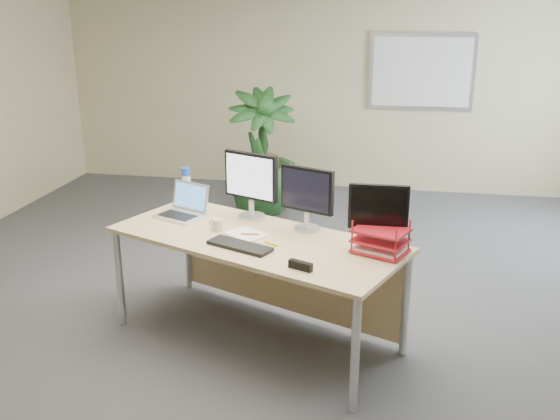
% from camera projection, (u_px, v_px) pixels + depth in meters
% --- Properties ---
extents(floor, '(8.00, 8.00, 0.00)m').
position_uv_depth(floor, '(261.00, 328.00, 4.79)').
color(floor, '#46464B').
rests_on(floor, ground).
extents(back_wall, '(7.00, 0.04, 2.70)m').
position_uv_depth(back_wall, '(326.00, 86.00, 8.09)').
color(back_wall, '#BFB387').
rests_on(back_wall, floor).
extents(whiteboard, '(1.30, 0.04, 0.95)m').
position_uv_depth(whiteboard, '(421.00, 72.00, 7.78)').
color(whiteboard, '#BABABF').
rests_on(whiteboard, back_wall).
extents(desk, '(2.27, 1.61, 0.80)m').
position_uv_depth(desk, '(265.00, 254.00, 4.54)').
color(desk, tan).
rests_on(desk, floor).
extents(floor_plant, '(1.09, 1.09, 1.50)m').
position_uv_depth(floor_plant, '(261.00, 158.00, 6.85)').
color(floor_plant, '#123316').
rests_on(floor_plant, floor).
extents(monitor_left, '(0.44, 0.21, 0.51)m').
position_uv_depth(monitor_left, '(251.00, 181.00, 4.70)').
color(monitor_left, silver).
rests_on(monitor_left, desk).
extents(monitor_right, '(0.40, 0.19, 0.47)m').
position_uv_depth(monitor_right, '(307.00, 195.00, 4.46)').
color(monitor_right, silver).
rests_on(monitor_right, desk).
extents(monitor_dark, '(0.40, 0.18, 0.44)m').
position_uv_depth(monitor_dark, '(378.00, 212.00, 4.13)').
color(monitor_dark, silver).
rests_on(monitor_dark, desk).
extents(laptop, '(0.43, 0.40, 0.24)m').
position_uv_depth(laptop, '(183.00, 208.00, 4.83)').
color(laptop, silver).
rests_on(laptop, desk).
extents(keyboard, '(0.48, 0.32, 0.03)m').
position_uv_depth(keyboard, '(240.00, 246.00, 4.21)').
color(keyboard, black).
rests_on(keyboard, desk).
extents(coffee_mug, '(0.11, 0.08, 0.09)m').
position_uv_depth(coffee_mug, '(217.00, 225.00, 4.51)').
color(coffee_mug, silver).
rests_on(coffee_mug, desk).
extents(spiral_notebook, '(0.33, 0.32, 0.01)m').
position_uv_depth(spiral_notebook, '(246.00, 235.00, 4.43)').
color(spiral_notebook, white).
rests_on(spiral_notebook, desk).
extents(orange_pen, '(0.13, 0.02, 0.01)m').
position_uv_depth(orange_pen, '(250.00, 234.00, 4.41)').
color(orange_pen, '#D84918').
rests_on(orange_pen, spiral_notebook).
extents(yellow_highlighter, '(0.11, 0.08, 0.02)m').
position_uv_depth(yellow_highlighter, '(271.00, 244.00, 4.26)').
color(yellow_highlighter, '#F6FB1A').
rests_on(yellow_highlighter, desk).
extents(water_bottle, '(0.08, 0.08, 0.30)m').
position_uv_depth(water_bottle, '(186.00, 186.00, 5.10)').
color(water_bottle, silver).
rests_on(water_bottle, desk).
extents(letter_tray, '(0.41, 0.36, 0.16)m').
position_uv_depth(letter_tray, '(380.00, 242.00, 4.10)').
color(letter_tray, '#B51622').
rests_on(letter_tray, desk).
extents(stapler, '(0.16, 0.10, 0.05)m').
position_uv_depth(stapler, '(300.00, 265.00, 3.86)').
color(stapler, black).
rests_on(stapler, desk).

